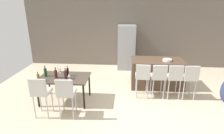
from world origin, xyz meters
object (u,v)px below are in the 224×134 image
Objects in this scene: bar_chair_far at (190,77)px; wine_bottle_right at (66,74)px; dining_chair_far at (66,92)px; wine_bottle_far at (38,78)px; wine_bottle_end at (56,74)px; dining_table at (64,79)px; bar_chair_middle at (159,76)px; wine_bottle_left at (68,72)px; kitchen_island at (157,73)px; dining_chair_near at (40,91)px; wine_glass_inner at (60,69)px; refrigerator at (126,47)px; wine_bottle_near at (45,72)px; bar_chair_right at (174,76)px; fruit_bowl at (167,60)px; wine_glass_corner at (58,68)px; bar_chair_left at (143,75)px; wine_glass_middle at (69,75)px.

wine_bottle_right is at bearing -171.96° from bar_chair_far.
dining_chair_far is 3.89× the size of wine_bottle_far.
dining_table is at bearing 19.45° from wine_bottle_end.
bar_chair_middle is 2.60m from wine_bottle_left.
dining_chair_near is (-3.06, -2.05, 0.24)m from kitchen_island.
bar_chair_middle reaches higher than wine_glass_inner.
refrigerator is (1.41, 3.76, 0.22)m from dining_chair_far.
wine_bottle_near is at bearing 104.57° from dining_chair_near.
bar_chair_right is 0.78m from fruit_bowl.
dining_chair_near is 3.70× the size of fruit_bowl.
bar_chair_middle and dining_chair_near have the same top height.
dining_table is 4.56× the size of wine_bottle_end.
wine_glass_corner is (0.25, 0.73, 0.02)m from wine_bottle_far.
bar_chair_left is 2.44m from wine_bottle_end.
fruit_bowl is (3.33, 0.76, 0.09)m from wine_glass_corner.
wine_bottle_near reaches higher than kitchen_island.
refrigerator reaches higher than bar_chair_right.
fruit_bowl reaches higher than dining_table.
wine_glass_inner is 0.09× the size of refrigerator.
bar_chair_left is 2.24m from dining_chair_far.
bar_chair_middle is at bearing 6.65° from wine_bottle_left.
wine_bottle_near is 0.37m from wine_bottle_far.
fruit_bowl is at bearing -54.44° from refrigerator.
wine_bottle_left is at bearing 115.04° from wine_glass_middle.
bar_chair_left is 1.00× the size of dining_chair_far.
bar_chair_right is 3.56× the size of wine_bottle_right.
fruit_bowl is (0.27, -0.12, 0.50)m from kitchen_island.
bar_chair_right is 0.57× the size of refrigerator.
fruit_bowl is (0.83, 0.73, 0.26)m from bar_chair_left.
wine_glass_middle is at bearing -12.53° from wine_bottle_end.
refrigerator reaches higher than wine_bottle_end.
wine_bottle_near is (-3.63, -0.38, 0.16)m from bar_chair_right.
bar_chair_middle is 3.20m from dining_chair_near.
wine_bottle_end is at bearing -14.09° from wine_bottle_near.
wine_bottle_near is at bearing -172.00° from bar_chair_left.
bar_chair_right is 3.41× the size of wine_bottle_near.
kitchen_island is 1.61× the size of dining_chair_far.
wine_glass_inner is 3.34m from fruit_bowl.
dining_chair_near is 6.03× the size of wine_glass_inner.
fruit_bowl is at bearing 35.42° from dining_chair_far.
bar_chair_right reaches higher than wine_glass_corner.
bar_chair_right is at bearing 7.28° from dining_table.
wine_glass_middle is (-3.33, -0.55, 0.17)m from bar_chair_far.
fruit_bowl is (3.58, 1.48, 0.11)m from wine_bottle_far.
wine_bottle_end is at bearing -169.00° from bar_chair_left.
bar_chair_right is 3.04m from wine_bottle_left.
bar_chair_far and dining_chair_far have the same top height.
wine_glass_middle is (0.51, 0.65, 0.17)m from dining_chair_near.
refrigerator reaches higher than bar_chair_middle.
wine_bottle_right is at bearing 107.59° from dining_chair_far.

